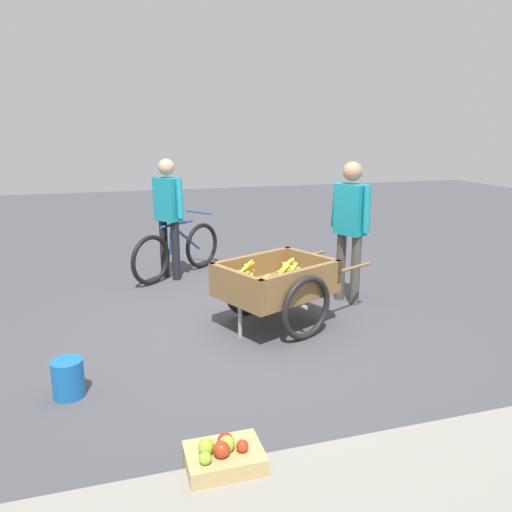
{
  "coord_description": "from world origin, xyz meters",
  "views": [
    {
      "loc": [
        1.26,
        4.68,
        2.0
      ],
      "look_at": [
        -0.13,
        0.04,
        0.75
      ],
      "focal_mm": 34.92,
      "sensor_mm": 36.0,
      "label": 1
    }
  ],
  "objects_px": {
    "vendor_person": "(350,220)",
    "cyclist_person": "(168,208)",
    "apple_crate": "(224,465)",
    "fruit_cart": "(276,286)",
    "dog": "(320,264)",
    "bicycle": "(178,251)",
    "plastic_bucket": "(68,378)"
  },
  "relations": [
    {
      "from": "plastic_bucket",
      "to": "cyclist_person",
      "type": "bearing_deg",
      "value": -111.58
    },
    {
      "from": "vendor_person",
      "to": "apple_crate",
      "type": "bearing_deg",
      "value": 51.42
    },
    {
      "from": "vendor_person",
      "to": "dog",
      "type": "bearing_deg",
      "value": -87.03
    },
    {
      "from": "cyclist_person",
      "to": "apple_crate",
      "type": "height_order",
      "value": "cyclist_person"
    },
    {
      "from": "cyclist_person",
      "to": "plastic_bucket",
      "type": "height_order",
      "value": "cyclist_person"
    },
    {
      "from": "bicycle",
      "to": "dog",
      "type": "relative_size",
      "value": 2.03
    },
    {
      "from": "dog",
      "to": "plastic_bucket",
      "type": "height_order",
      "value": "dog"
    },
    {
      "from": "dog",
      "to": "apple_crate",
      "type": "height_order",
      "value": "dog"
    },
    {
      "from": "fruit_cart",
      "to": "apple_crate",
      "type": "relative_size",
      "value": 4.13
    },
    {
      "from": "bicycle",
      "to": "fruit_cart",
      "type": "bearing_deg",
      "value": 108.56
    },
    {
      "from": "vendor_person",
      "to": "cyclist_person",
      "type": "bearing_deg",
      "value": -39.59
    },
    {
      "from": "dog",
      "to": "apple_crate",
      "type": "distance_m",
      "value": 3.94
    },
    {
      "from": "dog",
      "to": "plastic_bucket",
      "type": "relative_size",
      "value": 2.24
    },
    {
      "from": "vendor_person",
      "to": "apple_crate",
      "type": "distance_m",
      "value": 3.48
    },
    {
      "from": "vendor_person",
      "to": "apple_crate",
      "type": "xyz_separation_m",
      "value": [
        2.1,
        2.64,
        -0.86
      ]
    },
    {
      "from": "fruit_cart",
      "to": "dog",
      "type": "xyz_separation_m",
      "value": [
        -1.01,
        -1.18,
        -0.17
      ]
    },
    {
      "from": "apple_crate",
      "to": "fruit_cart",
      "type": "bearing_deg",
      "value": -115.84
    },
    {
      "from": "cyclist_person",
      "to": "fruit_cart",
      "type": "bearing_deg",
      "value": 112.33
    },
    {
      "from": "fruit_cart",
      "to": "plastic_bucket",
      "type": "bearing_deg",
      "value": 24.03
    },
    {
      "from": "fruit_cart",
      "to": "cyclist_person",
      "type": "xyz_separation_m",
      "value": [
        0.83,
        -2.02,
        0.53
      ]
    },
    {
      "from": "cyclist_person",
      "to": "dog",
      "type": "bearing_deg",
      "value": 155.6
    },
    {
      "from": "dog",
      "to": "apple_crate",
      "type": "relative_size",
      "value": 1.51
    },
    {
      "from": "bicycle",
      "to": "plastic_bucket",
      "type": "xyz_separation_m",
      "value": [
        1.26,
        2.99,
        -0.2
      ]
    },
    {
      "from": "cyclist_person",
      "to": "apple_crate",
      "type": "distance_m",
      "value": 4.28
    },
    {
      "from": "vendor_person",
      "to": "dog",
      "type": "distance_m",
      "value": 1.01
    },
    {
      "from": "fruit_cart",
      "to": "vendor_person",
      "type": "height_order",
      "value": "vendor_person"
    },
    {
      "from": "bicycle",
      "to": "plastic_bucket",
      "type": "relative_size",
      "value": 4.55
    },
    {
      "from": "bicycle",
      "to": "cyclist_person",
      "type": "distance_m",
      "value": 0.63
    },
    {
      "from": "dog",
      "to": "bicycle",
      "type": "bearing_deg",
      "value": -28.35
    },
    {
      "from": "plastic_bucket",
      "to": "apple_crate",
      "type": "height_order",
      "value": "apple_crate"
    },
    {
      "from": "vendor_person",
      "to": "cyclist_person",
      "type": "height_order",
      "value": "vendor_person"
    },
    {
      "from": "cyclist_person",
      "to": "dog",
      "type": "xyz_separation_m",
      "value": [
        -1.84,
        0.84,
        -0.7
      ]
    }
  ]
}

